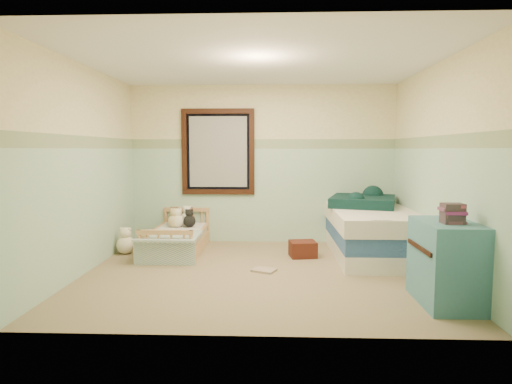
{
  "coord_description": "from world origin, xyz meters",
  "views": [
    {
      "loc": [
        0.17,
        -5.13,
        1.49
      ],
      "look_at": [
        -0.04,
        0.35,
        0.95
      ],
      "focal_mm": 30.43,
      "sensor_mm": 36.0,
      "label": 1
    }
  ],
  "objects_px": {
    "toddler_bed_frame": "(177,245)",
    "red_pillow": "(303,249)",
    "plush_floor_cream": "(126,245)",
    "dresser": "(446,263)",
    "floor_book": "(264,270)",
    "twin_bed_frame": "(370,247)",
    "plush_floor_tan": "(144,252)"
  },
  "relations": [
    {
      "from": "twin_bed_frame",
      "to": "floor_book",
      "type": "distance_m",
      "value": 1.73
    },
    {
      "from": "plush_floor_tan",
      "to": "toddler_bed_frame",
      "type": "bearing_deg",
      "value": 63.5
    },
    {
      "from": "dresser",
      "to": "floor_book",
      "type": "bearing_deg",
      "value": 149.28
    },
    {
      "from": "plush_floor_cream",
      "to": "red_pillow",
      "type": "xyz_separation_m",
      "value": [
        2.52,
        -0.08,
        -0.02
      ]
    },
    {
      "from": "plush_floor_cream",
      "to": "floor_book",
      "type": "distance_m",
      "value": 2.16
    },
    {
      "from": "plush_floor_tan",
      "to": "red_pillow",
      "type": "xyz_separation_m",
      "value": [
        2.12,
        0.36,
        -0.02
      ]
    },
    {
      "from": "toddler_bed_frame",
      "to": "twin_bed_frame",
      "type": "distance_m",
      "value": 2.77
    },
    {
      "from": "plush_floor_tan",
      "to": "dresser",
      "type": "relative_size",
      "value": 0.32
    },
    {
      "from": "dresser",
      "to": "floor_book",
      "type": "distance_m",
      "value": 2.1
    },
    {
      "from": "plush_floor_cream",
      "to": "dresser",
      "type": "xyz_separation_m",
      "value": [
        3.77,
        -1.86,
        0.27
      ]
    },
    {
      "from": "red_pillow",
      "to": "toddler_bed_frame",
      "type": "bearing_deg",
      "value": 172.16
    },
    {
      "from": "dresser",
      "to": "red_pillow",
      "type": "distance_m",
      "value": 2.2
    },
    {
      "from": "plush_floor_cream",
      "to": "toddler_bed_frame",
      "type": "bearing_deg",
      "value": 13.92
    },
    {
      "from": "plush_floor_tan",
      "to": "floor_book",
      "type": "distance_m",
      "value": 1.64
    },
    {
      "from": "toddler_bed_frame",
      "to": "plush_floor_tan",
      "type": "height_order",
      "value": "plush_floor_tan"
    },
    {
      "from": "plush_floor_cream",
      "to": "twin_bed_frame",
      "type": "height_order",
      "value": "plush_floor_cream"
    },
    {
      "from": "dresser",
      "to": "plush_floor_tan",
      "type": "bearing_deg",
      "value": 157.07
    },
    {
      "from": "plush_floor_cream",
      "to": "red_pillow",
      "type": "bearing_deg",
      "value": -1.72
    },
    {
      "from": "plush_floor_tan",
      "to": "red_pillow",
      "type": "distance_m",
      "value": 2.15
    },
    {
      "from": "twin_bed_frame",
      "to": "floor_book",
      "type": "relative_size",
      "value": 7.67
    },
    {
      "from": "toddler_bed_frame",
      "to": "plush_floor_cream",
      "type": "bearing_deg",
      "value": -166.08
    },
    {
      "from": "plush_floor_cream",
      "to": "plush_floor_tan",
      "type": "distance_m",
      "value": 0.59
    },
    {
      "from": "dresser",
      "to": "red_pillow",
      "type": "xyz_separation_m",
      "value": [
        -1.25,
        1.79,
        -0.29
      ]
    },
    {
      "from": "plush_floor_cream",
      "to": "twin_bed_frame",
      "type": "relative_size",
      "value": 0.12
    },
    {
      "from": "plush_floor_cream",
      "to": "twin_bed_frame",
      "type": "xyz_separation_m",
      "value": [
        3.48,
        0.08,
        -0.02
      ]
    },
    {
      "from": "plush_floor_cream",
      "to": "dresser",
      "type": "relative_size",
      "value": 0.32
    },
    {
      "from": "floor_book",
      "to": "plush_floor_tan",
      "type": "bearing_deg",
      "value": -168.69
    },
    {
      "from": "toddler_bed_frame",
      "to": "red_pillow",
      "type": "relative_size",
      "value": 4.2
    },
    {
      "from": "plush_floor_cream",
      "to": "plush_floor_tan",
      "type": "xyz_separation_m",
      "value": [
        0.4,
        -0.44,
        -0.0
      ]
    },
    {
      "from": "toddler_bed_frame",
      "to": "red_pillow",
      "type": "xyz_separation_m",
      "value": [
        1.81,
        -0.25,
        0.01
      ]
    },
    {
      "from": "toddler_bed_frame",
      "to": "red_pillow",
      "type": "distance_m",
      "value": 1.83
    },
    {
      "from": "toddler_bed_frame",
      "to": "floor_book",
      "type": "xyz_separation_m",
      "value": [
        1.29,
        -0.99,
        -0.08
      ]
    }
  ]
}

